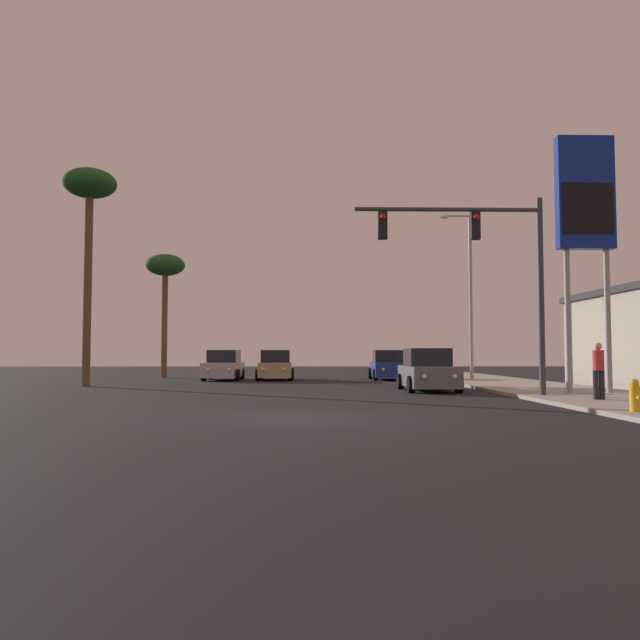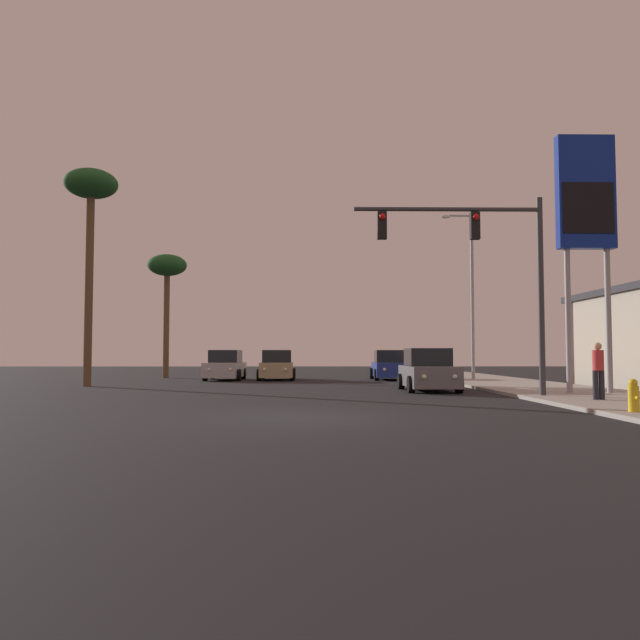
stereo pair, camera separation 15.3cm
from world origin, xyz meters
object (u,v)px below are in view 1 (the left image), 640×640
(car_grey, at_px, (428,372))
(palm_tree_near, at_px, (90,197))
(car_blue, at_px, (388,366))
(car_tan, at_px, (276,366))
(traffic_light_mast, at_px, (488,256))
(car_silver, at_px, (224,366))
(fire_hydrant, at_px, (635,396))
(palm_tree_mid, at_px, (165,271))
(gas_station_sign, at_px, (585,207))
(street_lamp, at_px, (468,286))
(pedestrian_on_sidewalk, at_px, (598,368))

(car_grey, height_order, palm_tree_near, palm_tree_near)
(car_blue, bearing_deg, car_tan, 1.80)
(car_grey, height_order, car_tan, same)
(car_blue, distance_m, traffic_light_mast, 15.73)
(car_silver, relative_size, fire_hydrant, 5.72)
(palm_tree_mid, bearing_deg, palm_tree_near, -96.97)
(gas_station_sign, height_order, fire_hydrant, gas_station_sign)
(gas_station_sign, bearing_deg, street_lamp, 94.86)
(car_grey, distance_m, pedestrian_on_sidewalk, 7.48)
(traffic_light_mast, height_order, fire_hydrant, traffic_light_mast)
(pedestrian_on_sidewalk, height_order, palm_tree_near, palm_tree_near)
(car_tan, xyz_separation_m, palm_tree_near, (-8.19, -7.03, 7.87))
(car_blue, relative_size, pedestrian_on_sidewalk, 2.59)
(car_grey, distance_m, palm_tree_near, 17.11)
(street_lamp, bearing_deg, car_tan, 169.22)
(gas_station_sign, relative_size, palm_tree_mid, 1.18)
(car_silver, height_order, car_tan, same)
(car_silver, bearing_deg, palm_tree_near, 54.26)
(car_tan, xyz_separation_m, street_lamp, (10.51, -2.00, 4.36))
(car_silver, bearing_deg, palm_tree_mid, -36.07)
(car_blue, xyz_separation_m, car_silver, (-9.29, -0.28, 0.00))
(fire_hydrant, bearing_deg, traffic_light_mast, 105.24)
(car_silver, xyz_separation_m, street_lamp, (13.40, -1.75, 4.36))
(car_tan, bearing_deg, palm_tree_mid, -24.26)
(pedestrian_on_sidewalk, bearing_deg, street_lamp, 89.33)
(car_blue, distance_m, palm_tree_near, 18.02)
(palm_tree_mid, bearing_deg, car_grey, -45.44)
(car_tan, relative_size, palm_tree_mid, 0.57)
(car_silver, height_order, fire_hydrant, car_silver)
(gas_station_sign, distance_m, fire_hydrant, 9.62)
(car_blue, xyz_separation_m, car_tan, (-6.40, -0.03, 0.00))
(car_grey, distance_m, car_silver, 14.12)
(gas_station_sign, bearing_deg, palm_tree_near, 160.59)
(car_blue, height_order, gas_station_sign, gas_station_sign)
(car_blue, bearing_deg, car_silver, 3.30)
(fire_hydrant, xyz_separation_m, pedestrian_on_sidewalk, (0.99, 3.86, 0.55))
(palm_tree_near, bearing_deg, street_lamp, 15.06)
(palm_tree_mid, xyz_separation_m, palm_tree_near, (-1.22, -10.00, 2.06))
(car_silver, xyz_separation_m, fire_hydrant, (12.23, -20.80, -0.27))
(car_grey, xyz_separation_m, fire_hydrant, (2.79, -10.30, -0.27))
(car_blue, relative_size, fire_hydrant, 5.70)
(gas_station_sign, height_order, pedestrian_on_sidewalk, gas_station_sign)
(car_grey, height_order, car_silver, same)
(traffic_light_mast, height_order, gas_station_sign, gas_station_sign)
(palm_tree_near, bearing_deg, car_silver, 51.99)
(pedestrian_on_sidewalk, bearing_deg, fire_hydrant, -104.38)
(car_blue, distance_m, gas_station_sign, 16.02)
(car_blue, xyz_separation_m, palm_tree_mid, (-13.37, 2.94, 5.81))
(gas_station_sign, bearing_deg, pedestrian_on_sidewalk, -110.38)
(car_blue, bearing_deg, palm_tree_mid, -10.85)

